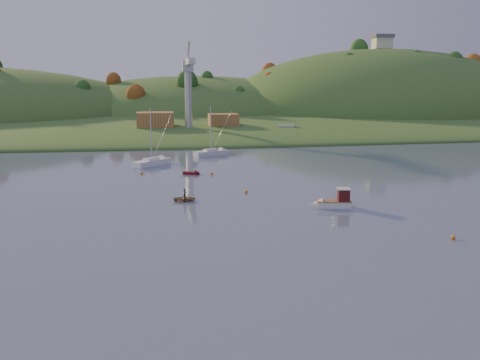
{
  "coord_description": "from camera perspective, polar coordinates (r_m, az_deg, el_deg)",
  "views": [
    {
      "loc": [
        -8.15,
        -41.57,
        18.11
      ],
      "look_at": [
        3.81,
        33.48,
        3.22
      ],
      "focal_mm": 40.0,
      "sensor_mm": 36.0,
      "label": 1
    }
  ],
  "objects": [
    {
      "name": "shed_east",
      "position": [
        167.48,
        -1.78,
        6.39
      ],
      "size": [
        9.0,
        7.0,
        4.0
      ],
      "primitive_type": "cube",
      "color": "brown",
      "rests_on": "wharf"
    },
    {
      "name": "far_shore",
      "position": [
        272.3,
        -7.38,
        7.18
      ],
      "size": [
        620.0,
        220.0,
        1.5
      ],
      "primitive_type": "cube",
      "color": "#355020",
      "rests_on": "ground"
    },
    {
      "name": "wharf",
      "position": [
        164.97,
        -4.45,
        5.17
      ],
      "size": [
        42.0,
        16.0,
        2.4
      ],
      "primitive_type": "cube",
      "color": "slate",
      "rests_on": "ground"
    },
    {
      "name": "ground",
      "position": [
        46.07,
        1.91,
        -12.07
      ],
      "size": [
        500.0,
        500.0,
        0.0
      ],
      "primitive_type": "plane",
      "color": "#3C4262",
      "rests_on": "ground"
    },
    {
      "name": "buoy_0",
      "position": [
        64.91,
        21.8,
        -5.7
      ],
      "size": [
        0.5,
        0.5,
        0.5
      ],
      "primitive_type": "sphere",
      "color": "orange",
      "rests_on": "ground"
    },
    {
      "name": "buoy_1",
      "position": [
        83.66,
        0.64,
        -1.24
      ],
      "size": [
        0.5,
        0.5,
        0.5
      ],
      "primitive_type": "sphere",
      "color": "orange",
      "rests_on": "ground"
    },
    {
      "name": "dock_crane",
      "position": [
        160.29,
        -5.52,
        10.7
      ],
      "size": [
        3.2,
        28.0,
        20.3
      ],
      "color": "#B7B7BC",
      "rests_on": "wharf"
    },
    {
      "name": "buoy_3",
      "position": [
        101.2,
        -10.47,
        0.73
      ],
      "size": [
        0.5,
        0.5,
        0.5
      ],
      "primitive_type": "sphere",
      "color": "orange",
      "rests_on": "ground"
    },
    {
      "name": "work_vessel",
      "position": [
        165.32,
        4.92,
        5.17
      ],
      "size": [
        13.6,
        8.84,
        3.29
      ],
      "rotation": [
        0.0,
        0.0,
        -0.36
      ],
      "color": "slate",
      "rests_on": "ground"
    },
    {
      "name": "shed_west",
      "position": [
        165.11,
        -9.03,
        6.33
      ],
      "size": [
        11.0,
        8.0,
        4.8
      ],
      "primitive_type": "cube",
      "color": "brown",
      "rests_on": "wharf"
    },
    {
      "name": "canoe",
      "position": [
        78.9,
        -5.9,
        -1.99
      ],
      "size": [
        3.35,
        2.41,
        0.69
      ],
      "primitive_type": "imported",
      "rotation": [
        0.0,
        0.0,
        1.56
      ],
      "color": "#967853",
      "rests_on": "ground"
    },
    {
      "name": "buoy_4",
      "position": [
        99.12,
        -3.03,
        0.69
      ],
      "size": [
        0.5,
        0.5,
        0.5
      ],
      "primitive_type": "sphere",
      "color": "orange",
      "rests_on": "ground"
    },
    {
      "name": "sailboat_near",
      "position": [
        110.8,
        -9.39,
        1.92
      ],
      "size": [
        7.85,
        7.57,
        11.65
      ],
      "rotation": [
        0.0,
        0.0,
        0.75
      ],
      "color": "white",
      "rests_on": "ground"
    },
    {
      "name": "sailboat_far",
      "position": [
        123.3,
        -3.12,
        2.97
      ],
      "size": [
        8.37,
        5.7,
        11.25
      ],
      "rotation": [
        0.0,
        0.0,
        0.45
      ],
      "color": "silver",
      "rests_on": "ground"
    },
    {
      "name": "paddler",
      "position": [
        78.8,
        -5.91,
        -1.66
      ],
      "size": [
        0.39,
        0.59,
        1.61
      ],
      "primitive_type": "imported",
      "rotation": [
        0.0,
        0.0,
        1.56
      ],
      "color": "black",
      "rests_on": "ground"
    },
    {
      "name": "hill_center",
      "position": [
        252.88,
        -4.95,
        6.94
      ],
      "size": [
        140.0,
        120.0,
        36.0
      ],
      "primitive_type": "ellipsoid",
      "color": "#355020",
      "rests_on": "ground"
    },
    {
      "name": "hilltop_house",
      "position": [
        258.54,
        14.94,
        14.12
      ],
      "size": [
        9.0,
        7.0,
        6.45
      ],
      "color": "beige",
      "rests_on": "hill_right"
    },
    {
      "name": "red_tender",
      "position": [
        99.82,
        -4.92,
        0.73
      ],
      "size": [
        3.52,
        2.41,
        1.14
      ],
      "rotation": [
        0.0,
        0.0,
        -0.42
      ],
      "color": "#560C11",
      "rests_on": "ground"
    },
    {
      "name": "hillside_trees",
      "position": [
        227.44,
        -7.02,
        6.44
      ],
      "size": [
        280.0,
        50.0,
        32.0
      ],
      "primitive_type": null,
      "color": "#224117",
      "rests_on": "ground"
    },
    {
      "name": "fishing_boat",
      "position": [
        75.62,
        9.68,
        -2.31
      ],
      "size": [
        5.89,
        2.66,
        3.63
      ],
      "rotation": [
        0.0,
        0.0,
        2.98
      ],
      "color": "silver",
      "rests_on": "ground"
    },
    {
      "name": "hill_right",
      "position": [
        258.72,
        14.57,
        6.72
      ],
      "size": [
        150.0,
        130.0,
        60.0
      ],
      "primitive_type": "ellipsoid",
      "color": "#355020",
      "rests_on": "ground"
    },
    {
      "name": "shore_slope",
      "position": [
        207.53,
        -6.81,
        6.0
      ],
      "size": [
        640.0,
        150.0,
        7.0
      ],
      "primitive_type": "ellipsoid",
      "color": "#355020",
      "rests_on": "ground"
    }
  ]
}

